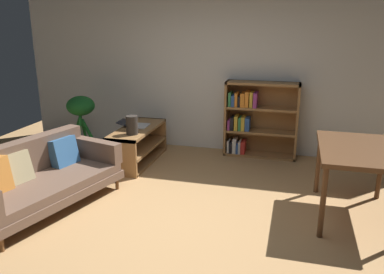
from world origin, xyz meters
TOP-DOWN VIEW (x-y plane):
  - ground_plane at (0.00, 0.00)m, footprint 8.16×8.16m
  - back_wall_panel at (0.00, 2.70)m, footprint 6.80×0.10m
  - fabric_couch at (-1.60, 0.03)m, footprint 1.29×1.95m
  - media_console at (-1.07, 1.72)m, footprint 0.48×1.28m
  - open_laptop at (-1.14, 1.81)m, footprint 0.46×0.32m
  - desk_speaker at (-1.00, 1.38)m, footprint 0.17×0.17m
  - potted_floor_plant at (-2.12, 1.93)m, footprint 0.44×0.46m
  - dining_table at (1.87, 0.72)m, footprint 0.81×1.20m
  - bookshelf at (0.60, 2.51)m, footprint 1.12×0.32m

SIDE VIEW (x-z plane):
  - ground_plane at x=0.00m, z-range 0.00..0.00m
  - media_console at x=-1.07m, z-range -0.01..0.53m
  - fabric_couch at x=-1.60m, z-range -0.01..0.74m
  - open_laptop at x=-1.14m, z-range 0.52..0.59m
  - potted_floor_plant at x=-2.12m, z-range 0.12..1.05m
  - bookshelf at x=0.60m, z-range 0.00..1.17m
  - desk_speaker at x=-1.00m, z-range 0.54..0.80m
  - dining_table at x=1.87m, z-range 0.31..1.09m
  - back_wall_panel at x=0.00m, z-range 0.00..2.70m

